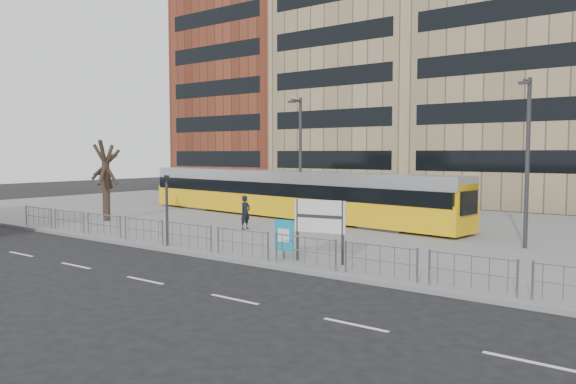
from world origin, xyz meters
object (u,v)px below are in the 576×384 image
Objects in this scene: lamp_post_west at (300,154)px; tram at (284,194)px; station_sign at (320,219)px; ad_panel at (284,236)px; pedestrian at (245,212)px; lamp_post_east at (527,155)px; traffic_light_west at (167,201)px; bare_tree at (105,138)px.

tram is at bearing 149.24° from lamp_post_west.
station_sign is 12.61m from lamp_post_west.
tram reaches higher than ad_panel.
lamp_post_east is at bearing -77.44° from pedestrian.
tram is 8.06× the size of traffic_light_west.
tram reaches higher than station_sign.
lamp_post_east is (15.29, -3.07, 2.50)m from tram.
tram is 16.49× the size of ad_panel.
station_sign is at bearing 3.80° from ad_panel.
pedestrian is at bearing 106.38° from traffic_light_west.
station_sign is 17.93m from bare_tree.
ad_panel is 0.21× the size of lamp_post_east.
traffic_light_west is (-5.94, -0.65, 1.09)m from ad_panel.
station_sign is 7.48m from traffic_light_west.
station_sign reaches higher than ad_panel.
traffic_light_west is at bearing 176.71° from station_sign.
bare_tree is (-15.88, 3.25, 4.04)m from ad_panel.
pedestrian is (-8.19, 5.17, -0.71)m from station_sign.
ad_panel is at bearing -129.93° from lamp_post_east.
bare_tree is (-9.94, 3.90, 2.95)m from traffic_light_west.
pedestrian is 5.41m from lamp_post_west.
lamp_post_west is at bearing 34.56° from bare_tree.
pedestrian is at bearing -64.78° from tram.
tram is 14.81m from station_sign.
lamp_post_west is (-0.41, 10.47, 2.03)m from traffic_light_west.
lamp_post_west reaches higher than tram.
bare_tree is (-7.34, -7.88, 3.46)m from tram.
bare_tree is (-22.63, -4.81, 0.96)m from lamp_post_east.
bare_tree is at bearing 104.56° from pedestrian.
tram is 11.31m from bare_tree.
traffic_light_west is 0.43× the size of lamp_post_east.
lamp_post_west is at bearing -23.28° from tram.
lamp_post_west is (-6.35, 9.82, 3.12)m from ad_panel.
ad_panel is (8.55, -11.13, -0.58)m from tram.
traffic_light_west is 0.44× the size of bare_tree.
lamp_post_east is (12.69, 8.71, 2.00)m from traffic_light_west.
lamp_post_west is at bearing 117.71° from ad_panel.
lamp_post_east is (5.27, 7.83, 2.36)m from station_sign.
pedestrian is at bearing 13.18° from bare_tree.
tram is 13.84× the size of pedestrian.
lamp_post_east is (13.46, 2.66, 3.07)m from pedestrian.
traffic_light_west reaches higher than station_sign.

